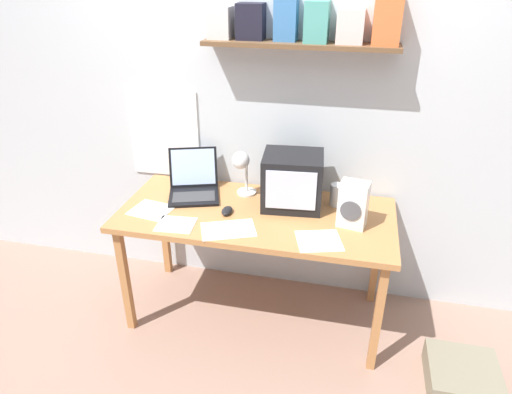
% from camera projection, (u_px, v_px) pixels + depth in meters
% --- Properties ---
extents(ground_plane, '(12.00, 12.00, 0.00)m').
position_uv_depth(ground_plane, '(256.00, 312.00, 3.01)').
color(ground_plane, '#9B7868').
extents(back_wall, '(5.60, 0.24, 2.60)m').
position_uv_depth(back_wall, '(272.00, 100.00, 2.76)').
color(back_wall, silver).
rests_on(back_wall, ground_plane).
extents(corner_desk, '(1.60, 0.72, 0.76)m').
position_uv_depth(corner_desk, '(256.00, 222.00, 2.70)').
color(corner_desk, '#B87A45').
rests_on(corner_desk, ground_plane).
extents(crt_monitor, '(0.37, 0.33, 0.32)m').
position_uv_depth(crt_monitor, '(292.00, 181.00, 2.67)').
color(crt_monitor, black).
rests_on(crt_monitor, corner_desk).
extents(laptop, '(0.40, 0.42, 0.25)m').
position_uv_depth(laptop, '(194.00, 183.00, 2.86)').
color(laptop, black).
rests_on(laptop, corner_desk).
extents(desk_lamp, '(0.13, 0.18, 0.30)m').
position_uv_depth(desk_lamp, '(242.00, 165.00, 2.74)').
color(desk_lamp, white).
rests_on(desk_lamp, corner_desk).
extents(juice_glass, '(0.08, 0.08, 0.14)m').
position_uv_depth(juice_glass, '(336.00, 196.00, 2.72)').
color(juice_glass, white).
rests_on(juice_glass, corner_desk).
extents(space_heater, '(0.17, 0.13, 0.26)m').
position_uv_depth(space_heater, '(353.00, 205.00, 2.47)').
color(space_heater, silver).
rests_on(space_heater, corner_desk).
extents(computer_mouse, '(0.06, 0.11, 0.03)m').
position_uv_depth(computer_mouse, '(227.00, 211.00, 2.65)').
color(computer_mouse, black).
rests_on(computer_mouse, corner_desk).
extents(open_notebook, '(0.22, 0.19, 0.00)m').
position_uv_depth(open_notebook, '(176.00, 224.00, 2.54)').
color(open_notebook, white).
rests_on(open_notebook, corner_desk).
extents(printed_handout, '(0.34, 0.29, 0.00)m').
position_uv_depth(printed_handout, '(228.00, 230.00, 2.49)').
color(printed_handout, white).
rests_on(printed_handout, corner_desk).
extents(loose_paper_near_laptop, '(0.26, 0.24, 0.00)m').
position_uv_depth(loose_paper_near_laptop, '(151.00, 210.00, 2.68)').
color(loose_paper_near_laptop, white).
rests_on(loose_paper_near_laptop, corner_desk).
extents(loose_paper_near_monitor, '(0.28, 0.26, 0.00)m').
position_uv_depth(loose_paper_near_monitor, '(319.00, 241.00, 2.39)').
color(loose_paper_near_monitor, white).
rests_on(loose_paper_near_monitor, corner_desk).
extents(floor_cushion, '(0.37, 0.37, 0.14)m').
position_uv_depth(floor_cushion, '(462.00, 377.00, 2.46)').
color(floor_cushion, gray).
rests_on(floor_cushion, ground_plane).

